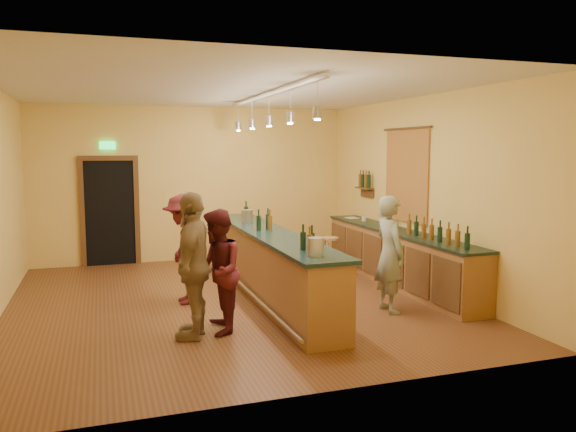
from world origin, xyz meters
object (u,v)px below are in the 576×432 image
object	(u,v)px
back_counter	(398,256)
customer_a	(217,272)
bartender	(390,254)
customer_b	(193,265)
tasting_bar	(270,260)
customer_c	(184,249)
bar_stool	(330,245)

from	to	relation	value
back_counter	customer_a	bearing A→B (deg)	-155.24
bartender	customer_b	bearing A→B (deg)	93.98
tasting_bar	customer_b	size ratio (longest dim) A/B	2.82
customer_a	bartender	bearing A→B (deg)	101.05
bartender	customer_b	size ratio (longest dim) A/B	0.92
tasting_bar	customer_c	size ratio (longest dim) A/B	3.08
customer_a	customer_b	xyz separation A→B (m)	(-0.30, -0.07, 0.12)
back_counter	bartender	size ratio (longest dim) A/B	2.72
customer_a	customer_c	distance (m)	1.56
back_counter	customer_c	bearing A→B (deg)	-179.20
customer_c	bartender	bearing A→B (deg)	62.03
customer_c	customer_a	bearing A→B (deg)	5.87
bartender	back_counter	bearing A→B (deg)	-34.30
tasting_bar	customer_b	distance (m)	2.08
customer_c	bar_stool	size ratio (longest dim) A/B	2.41
bar_stool	back_counter	bearing A→B (deg)	-55.07
tasting_bar	back_counter	bearing A→B (deg)	4.39
tasting_bar	customer_b	world-z (taller)	customer_b
back_counter	customer_b	distance (m)	4.16
back_counter	customer_b	world-z (taller)	customer_b
tasting_bar	bar_stool	bearing A→B (deg)	39.96
bartender	customer_b	xyz separation A→B (m)	(-2.84, -0.24, 0.07)
customer_b	bar_stool	size ratio (longest dim) A/B	2.64
tasting_bar	bartender	xyz separation A→B (m)	(1.42, -1.25, 0.23)
customer_a	bar_stool	distance (m)	3.84
tasting_bar	bar_stool	distance (m)	2.05
back_counter	bar_stool	size ratio (longest dim) A/B	6.63
tasting_bar	customer_b	xyz separation A→B (m)	(-1.42, -1.49, 0.30)
back_counter	bar_stool	bearing A→B (deg)	124.93
back_counter	customer_b	bearing A→B (deg)	-156.10
bartender	bar_stool	size ratio (longest dim) A/B	2.43
back_counter	tasting_bar	xyz separation A→B (m)	(-2.36, -0.18, 0.12)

